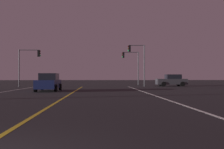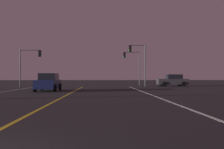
{
  "view_description": "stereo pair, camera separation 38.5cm",
  "coord_description": "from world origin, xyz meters",
  "views": [
    {
      "loc": [
        2.27,
        -3.73,
        1.37
      ],
      "look_at": [
        3.72,
        24.61,
        1.62
      ],
      "focal_mm": 41.15,
      "sensor_mm": 36.0,
      "label": 1
    },
    {
      "loc": [
        2.66,
        -3.73,
        1.37
      ],
      "look_at": [
        3.72,
        24.61,
        1.62
      ],
      "focal_mm": 41.15,
      "sensor_mm": 36.0,
      "label": 2
    }
  ],
  "objects": [
    {
      "name": "car_crossing_side",
      "position": [
        12.79,
        32.83,
        0.82
      ],
      "size": [
        4.3,
        2.02,
        1.7
      ],
      "rotation": [
        0.0,
        0.0,
        3.14
      ],
      "color": "black",
      "rests_on": "ground"
    },
    {
      "name": "traffic_light_near_right",
      "position": [
        7.55,
        31.74,
        4.24
      ],
      "size": [
        2.4,
        0.36,
        5.8
      ],
      "rotation": [
        0.0,
        0.0,
        3.14
      ],
      "color": "#4C4C51",
      "rests_on": "ground"
    },
    {
      "name": "traffic_light_near_left",
      "position": [
        -7.18,
        31.74,
        3.78
      ],
      "size": [
        2.97,
        0.36,
        5.07
      ],
      "color": "#4C4C51",
      "rests_on": "ground"
    },
    {
      "name": "lane_center_divider",
      "position": [
        0.0,
        12.62,
        0.0
      ],
      "size": [
        0.16,
        37.24,
        0.01
      ],
      "primitive_type": "cube",
      "color": "gold",
      "rests_on": "ground"
    },
    {
      "name": "car_oncoming",
      "position": [
        -2.53,
        21.06,
        0.82
      ],
      "size": [
        2.02,
        4.3,
        1.7
      ],
      "rotation": [
        0.0,
        0.0,
        -1.57
      ],
      "color": "black",
      "rests_on": "ground"
    },
    {
      "name": "lane_edge_right",
      "position": [
        6.34,
        12.62,
        0.0
      ],
      "size": [
        0.16,
        37.24,
        0.01
      ],
      "primitive_type": "cube",
      "color": "silver",
      "rests_on": "ground"
    },
    {
      "name": "traffic_light_far_right",
      "position": [
        7.34,
        37.24,
        3.96
      ],
      "size": [
        2.72,
        0.36,
        5.36
      ],
      "rotation": [
        0.0,
        0.0,
        3.14
      ],
      "color": "#4C4C51",
      "rests_on": "ground"
    }
  ]
}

